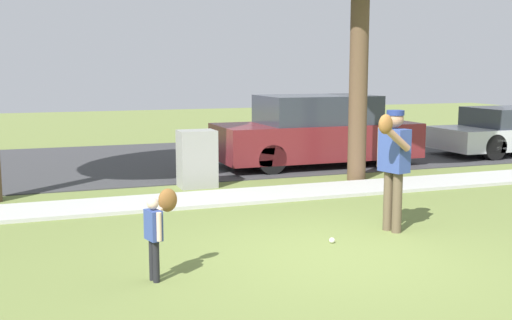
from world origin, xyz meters
TOP-DOWN VIEW (x-y plane):
  - ground_plane at (0.00, 3.50)m, footprint 48.00×48.00m
  - sidewalk_strip at (0.00, 3.60)m, footprint 36.00×1.20m
  - road_surface at (0.00, 8.60)m, footprint 36.00×6.80m
  - person_adult at (1.23, 0.69)m, footprint 0.66×0.75m
  - person_child at (-2.21, -0.16)m, footprint 0.41×0.45m
  - baseball at (0.20, 0.45)m, footprint 0.07×0.07m
  - utility_cabinet at (-0.46, 4.89)m, footprint 0.70×0.54m
  - parked_suv_maroon at (2.84, 6.54)m, footprint 4.70×1.90m

SIDE VIEW (x-z plane):
  - ground_plane at x=0.00m, z-range 0.00..0.00m
  - road_surface at x=0.00m, z-range 0.00..0.02m
  - sidewalk_strip at x=0.00m, z-range 0.00..0.06m
  - baseball at x=0.20m, z-range 0.00..0.07m
  - utility_cabinet at x=-0.46m, z-range 0.00..1.10m
  - person_child at x=-2.21m, z-range 0.15..1.12m
  - parked_suv_maroon at x=2.84m, z-range -0.02..1.60m
  - person_adult at x=1.23m, z-range 0.21..1.91m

